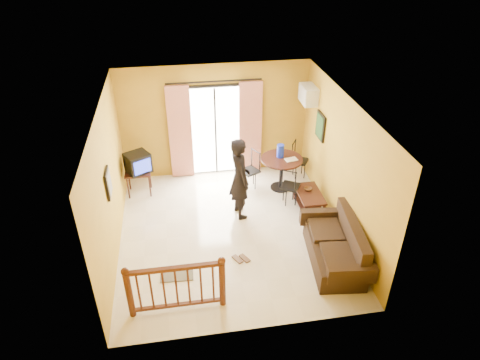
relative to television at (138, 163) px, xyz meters
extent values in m
plane|color=beige|center=(1.87, -1.79, -0.82)|extent=(5.00, 5.00, 0.00)
plane|color=white|center=(1.87, -1.79, 1.98)|extent=(5.00, 5.00, 0.00)
plane|color=#B78C23|center=(1.87, 0.71, 0.58)|extent=(4.50, 0.00, 4.50)
plane|color=#B78C23|center=(1.87, -4.29, 0.58)|extent=(4.50, 0.00, 4.50)
plane|color=#B78C23|center=(-0.38, -1.79, 0.58)|extent=(0.00, 5.00, 5.00)
plane|color=#B78C23|center=(4.12, -1.79, 0.58)|extent=(0.00, 5.00, 5.00)
cube|color=black|center=(1.87, 0.69, 0.33)|extent=(1.34, 0.03, 2.34)
cube|color=white|center=(1.87, 0.66, 0.33)|extent=(1.20, 0.04, 2.20)
cube|color=black|center=(1.87, 0.64, 0.33)|extent=(0.04, 0.02, 2.20)
cube|color=beige|center=(1.02, 0.61, 0.38)|extent=(0.55, 0.08, 2.35)
cube|color=beige|center=(2.72, 0.61, 0.38)|extent=(0.55, 0.08, 2.35)
cylinder|color=black|center=(1.87, 0.61, 1.60)|extent=(2.20, 0.04, 0.04)
cube|color=black|center=(-0.03, 0.00, -0.25)|extent=(0.59, 0.49, 0.04)
cylinder|color=black|center=(-0.28, -0.19, -0.53)|extent=(0.04, 0.04, 0.57)
cylinder|color=black|center=(0.21, -0.19, -0.53)|extent=(0.04, 0.04, 0.57)
cylinder|color=black|center=(-0.28, 0.20, -0.53)|extent=(0.04, 0.04, 0.57)
cylinder|color=black|center=(0.21, 0.20, -0.53)|extent=(0.04, 0.04, 0.57)
cube|color=black|center=(0.00, 0.00, 0.00)|extent=(0.67, 0.65, 0.46)
cube|color=#2A40FF|center=(0.11, -0.20, 0.00)|extent=(0.36, 0.21, 0.32)
cube|color=black|center=(-0.35, -1.99, 0.73)|extent=(0.04, 0.42, 0.52)
cube|color=#5F5B52|center=(-0.33, -1.99, 0.73)|extent=(0.01, 0.34, 0.44)
cylinder|color=black|center=(3.30, -0.32, -0.03)|extent=(0.97, 0.97, 0.04)
cylinder|color=black|center=(3.30, -0.32, -0.42)|extent=(0.08, 0.08, 0.79)
cylinder|color=black|center=(3.30, -0.32, -0.80)|extent=(0.48, 0.48, 0.03)
cylinder|color=#152BCE|center=(3.28, -0.24, 0.15)|extent=(0.17, 0.17, 0.31)
cube|color=silver|center=(3.49, -0.42, 0.00)|extent=(0.31, 0.23, 0.02)
cube|color=white|center=(3.97, 0.16, 1.33)|extent=(0.30, 0.60, 0.40)
cube|color=gray|center=(3.82, 0.16, 1.33)|extent=(0.02, 0.56, 0.36)
cube|color=black|center=(4.09, -0.49, 0.83)|extent=(0.04, 0.50, 0.60)
cube|color=black|center=(4.06, -0.49, 0.83)|extent=(0.01, 0.42, 0.52)
cube|color=black|center=(3.72, -1.25, -0.43)|extent=(0.51, 0.92, 0.04)
cube|color=black|center=(3.72, -1.25, -0.69)|extent=(0.47, 0.88, 0.03)
cube|color=black|center=(3.51, -1.66, -0.62)|extent=(0.05, 0.05, 0.39)
cube|color=black|center=(3.92, -1.66, -0.62)|extent=(0.05, 0.05, 0.39)
cube|color=black|center=(3.51, -0.84, -0.62)|extent=(0.05, 0.05, 0.39)
cube|color=black|center=(3.92, -0.84, -0.62)|extent=(0.05, 0.05, 0.39)
imported|color=#4F311B|center=(3.72, -1.12, -0.38)|extent=(0.22, 0.22, 0.05)
cube|color=black|center=(3.67, -2.98, -0.60)|extent=(1.03, 1.78, 0.42)
cube|color=black|center=(3.99, -2.98, -0.23)|extent=(0.38, 1.70, 0.58)
cube|color=black|center=(3.67, -3.81, -0.37)|extent=(0.86, 0.26, 0.32)
cube|color=black|center=(3.67, -2.16, -0.37)|extent=(0.86, 0.26, 0.32)
cube|color=black|center=(3.62, -3.36, -0.36)|extent=(0.66, 0.75, 0.11)
cube|color=black|center=(3.62, -2.61, -0.36)|extent=(0.66, 0.75, 0.11)
imported|color=black|center=(2.16, -1.20, 0.10)|extent=(0.56, 0.74, 1.84)
cylinder|color=#471E0F|center=(-0.03, -3.69, -0.36)|extent=(0.11, 0.11, 0.92)
cylinder|color=#471E0F|center=(1.47, -3.69, -0.36)|extent=(0.11, 0.11, 0.92)
sphere|color=#471E0F|center=(-0.03, -3.69, 0.15)|extent=(0.13, 0.13, 0.13)
sphere|color=#471E0F|center=(1.47, -3.69, 0.15)|extent=(0.13, 0.13, 0.13)
cube|color=#471E0F|center=(0.72, -3.69, 0.10)|extent=(1.55, 0.08, 0.06)
cube|color=#471E0F|center=(0.72, -3.69, -0.72)|extent=(1.55, 0.06, 0.05)
cube|color=#5D584A|center=(0.72, -2.86, -0.81)|extent=(0.62, 0.43, 0.02)
cube|color=#4F311B|center=(1.88, -2.66, -0.80)|extent=(0.21, 0.27, 0.03)
cube|color=#4F311B|center=(2.02, -2.66, -0.80)|extent=(0.21, 0.27, 0.03)
camera|label=1|loc=(0.94, -8.74, 4.83)|focal=32.00mm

